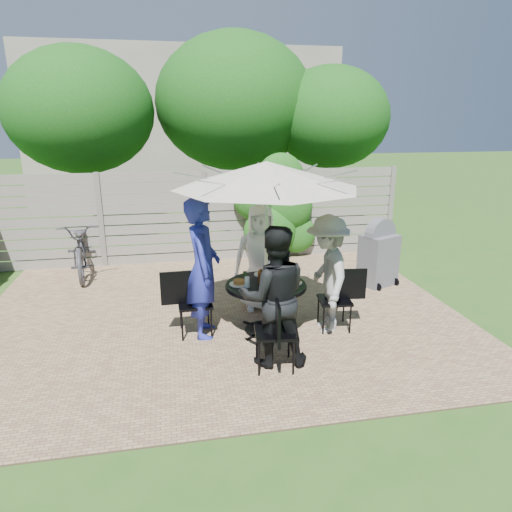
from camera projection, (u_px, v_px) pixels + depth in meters
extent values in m
plane|color=#2B561B|center=(224.00, 322.00, 6.59)|extent=(60.00, 60.00, 0.00)
cube|color=#9D805B|center=(220.00, 308.00, 7.06)|extent=(7.00, 6.00, 0.02)
cube|color=gray|center=(205.00, 217.00, 9.14)|extent=(8.00, 0.10, 1.85)
ellipsoid|color=#1B5313|center=(274.00, 217.00, 9.26)|extent=(1.20, 0.70, 1.80)
cube|color=#A69B8A|center=(184.00, 127.00, 17.14)|extent=(10.00, 6.00, 5.00)
ellipsoid|color=#154E12|center=(80.00, 111.00, 9.98)|extent=(3.20, 3.20, 2.72)
ellipsoid|color=#154E12|center=(235.00, 102.00, 11.01)|extent=(3.80, 3.80, 3.23)
ellipsoid|color=#154E12|center=(331.00, 118.00, 10.85)|extent=(2.80, 2.80, 2.38)
cylinder|color=black|center=(266.00, 285.00, 6.09)|extent=(1.17, 1.17, 0.03)
cylinder|color=black|center=(266.00, 309.00, 6.19)|extent=(0.08, 0.08, 0.69)
cylinder|color=black|center=(266.00, 330.00, 6.29)|extent=(0.57, 0.57, 0.04)
cylinder|color=silver|center=(266.00, 255.00, 5.97)|extent=(0.04, 0.04, 2.20)
cone|color=beige|center=(267.00, 175.00, 5.67)|extent=(2.61, 2.61, 0.33)
cube|color=black|center=(259.00, 276.00, 7.06)|extent=(0.49, 0.49, 0.04)
cube|color=black|center=(257.00, 257.00, 7.20)|extent=(0.06, 0.46, 0.47)
imported|color=white|center=(260.00, 258.00, 6.85)|extent=(0.84, 0.59, 1.62)
cube|color=black|center=(195.00, 304.00, 6.08)|extent=(0.45, 0.45, 0.04)
cube|color=black|center=(177.00, 288.00, 5.97)|extent=(0.44, 0.04, 0.45)
imported|color=#232B99|center=(203.00, 269.00, 5.95)|extent=(0.52, 0.73, 1.88)
cube|color=black|center=(275.00, 332.00, 5.25)|extent=(0.50, 0.50, 0.04)
cube|color=black|center=(277.00, 321.00, 4.96)|extent=(0.09, 0.45, 0.46)
imported|color=black|center=(274.00, 297.00, 5.25)|extent=(0.88, 0.72, 1.69)
cube|color=black|center=(335.00, 300.00, 6.24)|extent=(0.47, 0.47, 0.03)
cube|color=black|center=(351.00, 284.00, 6.19)|extent=(0.42, 0.08, 0.43)
imported|color=#979994|center=(327.00, 274.00, 6.12)|extent=(0.70, 1.10, 1.62)
cylinder|color=white|center=(263.00, 274.00, 6.43)|extent=(0.26, 0.26, 0.01)
cylinder|color=#9C612E|center=(263.00, 272.00, 6.42)|extent=(0.15, 0.15, 0.05)
cylinder|color=white|center=(239.00, 284.00, 6.05)|extent=(0.26, 0.26, 0.01)
cylinder|color=#9C612E|center=(239.00, 282.00, 6.04)|extent=(0.15, 0.15, 0.05)
cylinder|color=white|center=(269.00, 293.00, 5.74)|extent=(0.26, 0.26, 0.01)
cylinder|color=#9C612E|center=(269.00, 291.00, 5.73)|extent=(0.15, 0.15, 0.05)
cylinder|color=white|center=(293.00, 282.00, 6.11)|extent=(0.26, 0.26, 0.01)
cylinder|color=#9C612E|center=(293.00, 280.00, 6.11)|extent=(0.15, 0.15, 0.05)
cylinder|color=silver|center=(247.00, 282.00, 5.94)|extent=(0.07, 0.07, 0.14)
cylinder|color=silver|center=(276.00, 285.00, 5.83)|extent=(0.07, 0.07, 0.14)
cylinder|color=silver|center=(284.00, 276.00, 6.19)|extent=(0.07, 0.07, 0.14)
cylinder|color=#59280C|center=(261.00, 277.00, 6.11)|extent=(0.09, 0.09, 0.16)
cylinder|color=#C6B293|center=(271.00, 274.00, 6.29)|extent=(0.08, 0.08, 0.12)
imported|color=#333338|center=(82.00, 247.00, 8.47)|extent=(0.94, 2.06, 1.04)
cube|color=#5A5A5F|center=(378.00, 260.00, 7.92)|extent=(0.72, 0.65, 0.91)
cylinder|color=#5A5A5F|center=(380.00, 235.00, 7.79)|extent=(0.62, 0.40, 0.60)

